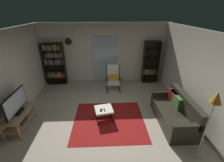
{
  "coord_description": "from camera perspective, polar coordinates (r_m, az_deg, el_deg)",
  "views": [
    {
      "loc": [
        0.06,
        -3.66,
        3.07
      ],
      "look_at": [
        0.26,
        0.67,
        1.01
      ],
      "focal_mm": 24.19,
      "sensor_mm": 36.0,
      "label": 1
    }
  ],
  "objects": [
    {
      "name": "tv_remote",
      "position": [
        4.57,
        -2.87,
        -10.77
      ],
      "size": [
        0.07,
        0.15,
        0.02
      ],
      "primitive_type": "cube",
      "rotation": [
        0.0,
        0.0,
        0.22
      ],
      "color": "black",
      "rests_on": "ottoman"
    },
    {
      "name": "floor_lamp_by_sofa",
      "position": [
        3.59,
        34.24,
        -7.44
      ],
      "size": [
        0.22,
        0.22,
        1.67
      ],
      "color": "#A5A5AD",
      "rests_on": "ground"
    },
    {
      "name": "wall_back",
      "position": [
        6.8,
        -3.04,
        10.33
      ],
      "size": [
        5.6,
        0.06,
        2.6
      ],
      "primitive_type": "cube",
      "color": "silver",
      "rests_on": "ground"
    },
    {
      "name": "ground_plane",
      "position": [
        4.78,
        -2.79,
        -14.56
      ],
      "size": [
        7.02,
        7.02,
        0.0
      ],
      "primitive_type": "plane",
      "color": "#B1A28E"
    },
    {
      "name": "lounge_armchair",
      "position": [
        6.23,
        0.45,
        1.44
      ],
      "size": [
        0.58,
        0.66,
        1.02
      ],
      "color": "black",
      "rests_on": "ground"
    },
    {
      "name": "wall_right",
      "position": [
        4.85,
        30.65,
        0.28
      ],
      "size": [
        0.06,
        6.0,
        2.6
      ],
      "primitive_type": "cube",
      "color": "silver",
      "rests_on": "ground"
    },
    {
      "name": "bookshelf_near_tv",
      "position": [
        7.02,
        -20.79,
        6.74
      ],
      "size": [
        0.84,
        0.3,
        1.83
      ],
      "color": "black",
      "rests_on": "ground"
    },
    {
      "name": "wall_clock",
      "position": [
        6.78,
        -16.21,
        14.12
      ],
      "size": [
        0.29,
        0.03,
        0.29
      ],
      "color": "silver"
    },
    {
      "name": "area_rug",
      "position": [
        4.76,
        -1.13,
        -14.73
      ],
      "size": [
        2.13,
        1.91,
        0.01
      ],
      "primitive_type": "cube",
      "color": "maroon",
      "rests_on": "ground"
    },
    {
      "name": "ottoman",
      "position": [
        4.66,
        -3.11,
        -11.08
      ],
      "size": [
        0.6,
        0.57,
        0.37
      ],
      "color": "white",
      "rests_on": "ground"
    },
    {
      "name": "bookshelf_near_sofa",
      "position": [
        7.05,
        14.27,
        6.18
      ],
      "size": [
        0.69,
        0.3,
        1.87
      ],
      "color": "black",
      "rests_on": "ground"
    },
    {
      "name": "tv_stand",
      "position": [
        5.04,
        -31.46,
        -11.71
      ],
      "size": [
        0.51,
        1.12,
        0.51
      ],
      "color": "tan",
      "rests_on": "ground"
    },
    {
      "name": "cell_phone",
      "position": [
        4.56,
        -4.11,
        -10.94
      ],
      "size": [
        0.08,
        0.14,
        0.01
      ],
      "primitive_type": "cube",
      "rotation": [
        0.0,
        0.0,
        -0.08
      ],
      "color": "black",
      "rests_on": "ottoman"
    },
    {
      "name": "television",
      "position": [
        4.82,
        -32.62,
        -7.16
      ],
      "size": [
        0.2,
        1.01,
        0.6
      ],
      "color": "black",
      "rests_on": "tv_stand"
    },
    {
      "name": "wall_left",
      "position": [
        4.92,
        -36.47,
        -0.95
      ],
      "size": [
        0.06,
        6.0,
        2.6
      ],
      "primitive_type": "cube",
      "color": "silver",
      "rests_on": "ground"
    },
    {
      "name": "leather_sofa",
      "position": [
        4.92,
        22.66,
        -10.88
      ],
      "size": [
        0.81,
        1.76,
        0.86
      ],
      "color": "#2B281E",
      "rests_on": "ground"
    },
    {
      "name": "glass_door_panel",
      "position": [
        6.8,
        -2.5,
        8.16
      ],
      "size": [
        1.1,
        0.01,
        2.0
      ],
      "primitive_type": "cube",
      "color": "silver"
    }
  ]
}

